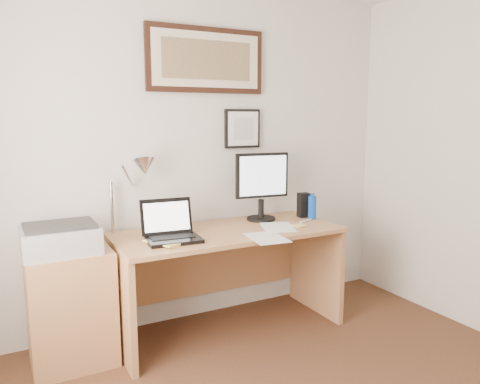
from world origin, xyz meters
TOP-DOWN VIEW (x-y plane):
  - wall_back at (0.00, 2.00)m, footprint 3.50×0.02m
  - side_cabinet at (-0.92, 1.68)m, footprint 0.50×0.40m
  - water_bottle at (0.89, 1.65)m, footprint 0.06×0.06m
  - bottle_cap at (0.89, 1.65)m, footprint 0.03×0.03m
  - speaker at (0.88, 1.74)m, footprint 0.09×0.09m
  - paper_sheet_a at (0.28, 1.32)m, footprint 0.26×0.35m
  - paper_sheet_b at (0.50, 1.53)m, footprint 0.32×0.38m
  - sticky_pad at (0.66, 1.48)m, footprint 0.10×0.10m
  - marker_pen at (0.79, 1.59)m, footprint 0.14×0.06m
  - book at (-0.43, 1.47)m, footprint 0.27×0.30m
  - desk at (0.15, 1.72)m, footprint 1.60×0.70m
  - laptop at (-0.29, 1.57)m, footprint 0.36×0.33m
  - lcd_monitor at (0.52, 1.80)m, footprint 0.42×0.22m
  - printer at (-0.96, 1.67)m, footprint 0.44×0.34m
  - desk_lamp at (-0.41, 1.81)m, footprint 0.29×0.27m
  - picture_large at (0.15, 1.97)m, footprint 0.92×0.04m
  - picture_small at (0.45, 1.97)m, footprint 0.30×0.03m

SIDE VIEW (x-z plane):
  - side_cabinet at x=-0.92m, z-range 0.00..0.73m
  - desk at x=0.15m, z-range 0.14..0.89m
  - paper_sheet_a at x=0.28m, z-range 0.75..0.75m
  - paper_sheet_b at x=0.50m, z-range 0.75..0.75m
  - sticky_pad at x=0.66m, z-range 0.75..0.76m
  - marker_pen at x=0.79m, z-range 0.75..0.77m
  - book at x=-0.43m, z-range 0.75..0.77m
  - laptop at x=-0.29m, z-range 0.68..0.94m
  - printer at x=-0.96m, z-range 0.73..0.91m
  - water_bottle at x=0.89m, z-range 0.75..0.93m
  - speaker at x=0.88m, z-range 0.75..0.94m
  - bottle_cap at x=0.89m, z-range 0.93..0.95m
  - lcd_monitor at x=0.52m, z-range 0.78..1.30m
  - desk_lamp at x=-0.41m, z-range 0.92..1.45m
  - wall_back at x=0.00m, z-range 0.00..2.50m
  - picture_small at x=0.45m, z-range 1.30..1.60m
  - picture_large at x=0.15m, z-range 1.72..2.19m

